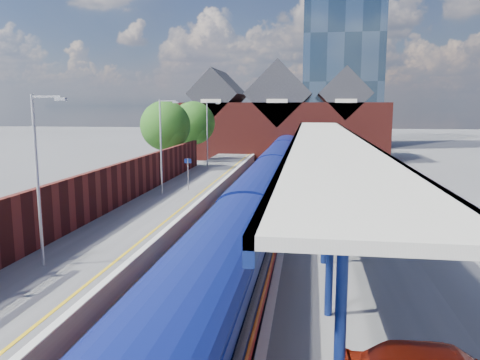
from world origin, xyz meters
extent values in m
plane|color=#5B5B5E|center=(0.00, 30.00, 0.00)|extent=(240.00, 240.00, 0.00)
cube|color=#473D33|center=(0.00, 20.00, 0.03)|extent=(6.00, 76.00, 0.06)
cube|color=slate|center=(-2.22, 20.00, 0.12)|extent=(0.07, 76.00, 0.14)
cube|color=slate|center=(-0.78, 20.00, 0.12)|extent=(0.07, 76.00, 0.14)
cube|color=slate|center=(0.78, 20.00, 0.12)|extent=(0.07, 76.00, 0.14)
cube|color=slate|center=(2.22, 20.00, 0.12)|extent=(0.07, 76.00, 0.14)
cube|color=#565659|center=(-5.50, 20.00, 0.50)|extent=(5.00, 76.00, 1.00)
cube|color=#565659|center=(6.00, 20.00, 0.50)|extent=(6.00, 76.00, 1.00)
cube|color=silver|center=(-3.15, 20.00, 1.02)|extent=(0.30, 76.00, 0.05)
cube|color=silver|center=(3.15, 20.00, 1.02)|extent=(0.30, 76.00, 0.05)
cube|color=yellow|center=(-3.75, 20.00, 1.01)|extent=(0.14, 76.00, 0.01)
cube|color=navy|center=(1.50, 1.17, 1.90)|extent=(2.90, 16.02, 2.50)
cube|color=navy|center=(1.50, 1.17, 3.15)|extent=(2.90, 16.02, 0.60)
cube|color=navy|center=(1.50, 17.77, 1.90)|extent=(2.90, 16.02, 2.50)
cube|color=navy|center=(1.50, 17.77, 3.15)|extent=(2.90, 16.02, 0.60)
cube|color=navy|center=(1.50, 34.37, 1.90)|extent=(2.90, 16.02, 2.50)
cube|color=navy|center=(1.50, 34.37, 3.15)|extent=(2.90, 16.02, 0.60)
cube|color=navy|center=(1.50, 50.97, 1.90)|extent=(2.90, 16.02, 2.50)
cube|color=navy|center=(1.50, 50.97, 3.15)|extent=(2.90, 16.02, 0.60)
cube|color=black|center=(0.08, 26.07, 2.35)|extent=(0.04, 60.54, 0.70)
cube|color=orange|center=(0.07, 26.07, 1.55)|extent=(0.03, 55.27, 0.30)
cube|color=red|center=(0.06, 26.07, 1.30)|extent=(0.03, 55.27, 0.30)
cube|color=black|center=(1.50, 56.57, 0.30)|extent=(2.00, 2.40, 0.60)
cylinder|color=navy|center=(5.00, -2.00, 3.10)|extent=(0.24, 0.24, 4.20)
cylinder|color=navy|center=(5.00, 3.00, 3.10)|extent=(0.24, 0.24, 4.20)
cylinder|color=navy|center=(5.00, 8.00, 3.10)|extent=(0.24, 0.24, 4.20)
cylinder|color=navy|center=(5.00, 13.00, 3.10)|extent=(0.24, 0.24, 4.20)
cylinder|color=navy|center=(5.00, 18.00, 3.10)|extent=(0.24, 0.24, 4.20)
cylinder|color=navy|center=(5.00, 23.00, 3.10)|extent=(0.24, 0.24, 4.20)
cylinder|color=navy|center=(5.00, 28.00, 3.10)|extent=(0.24, 0.24, 4.20)
cylinder|color=navy|center=(5.00, 33.00, 3.10)|extent=(0.24, 0.24, 4.20)
cylinder|color=navy|center=(5.00, 38.00, 3.10)|extent=(0.24, 0.24, 4.20)
cylinder|color=navy|center=(5.00, 43.00, 3.10)|extent=(0.24, 0.24, 4.20)
cube|color=beige|center=(5.50, 22.00, 5.35)|extent=(4.50, 52.00, 0.25)
cube|color=navy|center=(3.35, 22.00, 5.20)|extent=(0.20, 52.00, 0.55)
cube|color=navy|center=(7.65, 22.00, 5.20)|extent=(0.20, 52.00, 0.55)
cylinder|color=#A5A8AA|center=(-6.50, 6.00, 4.50)|extent=(0.12, 0.12, 7.00)
cube|color=#A5A8AA|center=(-5.90, 6.00, 7.90)|extent=(1.20, 0.08, 0.08)
cube|color=#A5A8AA|center=(-5.30, 6.00, 7.80)|extent=(0.45, 0.18, 0.12)
cylinder|color=#A5A8AA|center=(-6.50, 22.00, 4.50)|extent=(0.12, 0.12, 7.00)
cube|color=#A5A8AA|center=(-5.90, 22.00, 7.90)|extent=(1.20, 0.08, 0.08)
cube|color=#A5A8AA|center=(-5.30, 22.00, 7.80)|extent=(0.45, 0.18, 0.12)
cylinder|color=#A5A8AA|center=(-6.50, 38.00, 4.50)|extent=(0.12, 0.12, 7.00)
cube|color=#A5A8AA|center=(-5.90, 38.00, 7.90)|extent=(1.20, 0.08, 0.08)
cube|color=#A5A8AA|center=(-5.30, 38.00, 7.80)|extent=(0.45, 0.18, 0.12)
cylinder|color=#A5A8AA|center=(-5.00, 24.00, 2.25)|extent=(0.08, 0.08, 2.50)
cube|color=#0C194C|center=(-5.00, 24.00, 3.30)|extent=(0.55, 0.06, 0.35)
cube|color=#571B16|center=(-8.10, 14.00, 2.40)|extent=(0.35, 50.00, 2.80)
cube|color=#571B16|center=(0.00, 58.00, 4.00)|extent=(30.00, 12.00, 8.00)
cube|color=#232328|center=(-9.00, 58.00, 9.20)|extent=(7.13, 12.00, 7.13)
cube|color=#232328|center=(0.00, 58.00, 9.20)|extent=(9.16, 12.00, 9.16)
cube|color=#232328|center=(9.00, 58.00, 9.20)|extent=(7.13, 12.00, 7.13)
cube|color=beige|center=(-9.00, 51.95, 8.20)|extent=(2.80, 0.15, 0.50)
cube|color=beige|center=(0.00, 51.95, 8.20)|extent=(2.80, 0.15, 0.50)
cube|color=beige|center=(9.00, 51.95, 8.20)|extent=(2.80, 0.15, 0.50)
cube|color=#415C71|center=(10.00, 80.00, 20.00)|extent=(14.00, 14.00, 40.00)
cylinder|color=#382314|center=(-10.50, 36.00, 2.00)|extent=(0.44, 0.44, 4.00)
sphere|color=#224D14|center=(-10.50, 36.00, 5.50)|extent=(5.20, 5.20, 5.20)
sphere|color=#224D14|center=(-9.70, 35.50, 4.80)|extent=(3.20, 3.20, 3.20)
cylinder|color=#382314|center=(-9.50, 44.00, 2.00)|extent=(0.44, 0.44, 4.00)
sphere|color=#224D14|center=(-9.50, 44.00, 5.50)|extent=(5.20, 5.20, 5.20)
sphere|color=#224D14|center=(-8.70, 43.50, 4.80)|extent=(3.20, 3.20, 3.20)
imported|color=#9C9B9F|center=(8.50, 16.94, 1.70)|extent=(4.30, 1.67, 1.40)
imported|color=black|center=(7.27, 19.01, 1.66)|extent=(4.66, 2.17, 1.32)
imported|color=navy|center=(8.50, 20.99, 1.57)|extent=(4.38, 2.57, 1.14)
camera|label=1|loc=(4.27, -11.20, 7.54)|focal=35.00mm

